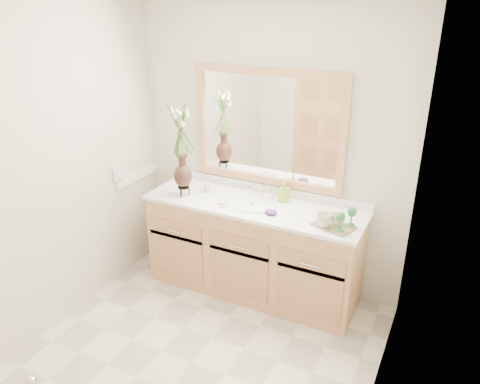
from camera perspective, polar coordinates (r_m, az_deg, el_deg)
The scene contains 20 objects.
floor at distance 3.56m, azimuth -5.81°, elevation -19.97°, with size 2.60×2.60×0.00m, color beige.
wall_back at distance 3.95m, azimuth 3.50°, elevation 4.99°, with size 2.40×0.02×2.40m, color silver.
wall_front at distance 2.09m, azimuth -27.15°, elevation -15.87°, with size 2.40×0.02×2.40m, color silver.
wall_left at distance 3.64m, azimuth -22.86°, elevation 1.52°, with size 0.02×2.60×2.40m, color silver.
wall_right at distance 2.50m, azimuth 17.24°, elevation -7.46°, with size 0.02×2.60×2.40m, color silver.
vanity at distance 4.04m, azimuth 1.62°, elevation -6.99°, with size 1.80×0.55×0.80m.
counter at distance 3.85m, azimuth 1.69°, elevation -1.65°, with size 1.84×0.57×0.03m, color white.
sink at distance 3.85m, azimuth 1.57°, elevation -2.27°, with size 0.38×0.34×0.23m.
mirror at distance 3.87m, azimuth 3.44°, elevation 7.78°, with size 1.32×0.04×0.97m.
switch_plate at distance 4.20m, azimuth -14.62°, elevation 2.20°, with size 0.02×0.12×0.12m, color white.
flower_vase at distance 3.87m, azimuth -7.21°, elevation 6.52°, with size 0.18×0.18×0.74m.
tumbler at distance 4.07m, azimuth -4.02°, elevation 0.57°, with size 0.06×0.06×0.08m, color beige.
soap_dish at distance 3.81m, azimuth -2.16°, elevation -1.54°, with size 0.09×0.09×0.03m.
soap_bottle at distance 3.88m, azimuth 5.36°, elevation -0.06°, with size 0.07×0.07×0.15m, color #9AD131.
purple_dish at distance 3.67m, azimuth 3.78°, elevation -2.46°, with size 0.10×0.08×0.03m, color #48236A.
tray at distance 3.54m, azimuth 11.31°, elevation -4.08°, with size 0.29×0.19×0.01m, color brown.
mug_left at distance 3.49m, azimuth 10.23°, elevation -3.28°, with size 0.11×0.10×0.11m, color beige.
mug_right at distance 3.54m, azimuth 11.53°, elevation -3.14°, with size 0.09×0.08×0.09m, color beige.
goblet_front at distance 3.42m, azimuth 12.17°, elevation -3.12°, with size 0.07×0.07×0.15m.
goblet_back at distance 3.52m, azimuth 13.48°, elevation -2.47°, with size 0.07×0.07×0.15m.
Camera 1 is at (1.46, -2.16, 2.43)m, focal length 35.00 mm.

